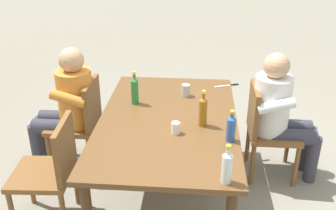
% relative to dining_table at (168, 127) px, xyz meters
% --- Properties ---
extents(ground_plane, '(24.00, 24.00, 0.00)m').
position_rel_dining_table_xyz_m(ground_plane, '(0.00, 0.00, -0.66)').
color(ground_plane, gray).
extents(dining_table, '(1.74, 1.09, 0.74)m').
position_rel_dining_table_xyz_m(dining_table, '(0.00, 0.00, 0.00)').
color(dining_table, brown).
rests_on(dining_table, ground_plane).
extents(chair_near_right, '(0.44, 0.44, 0.87)m').
position_rel_dining_table_xyz_m(chair_near_right, '(0.39, -0.84, -0.17)').
color(chair_near_right, brown).
rests_on(chair_near_right, ground_plane).
extents(chair_far_right, '(0.45, 0.45, 0.87)m').
position_rel_dining_table_xyz_m(chair_far_right, '(0.39, 0.84, -0.17)').
color(chair_far_right, brown).
rests_on(chair_far_right, ground_plane).
extents(chair_far_left, '(0.46, 0.46, 0.87)m').
position_rel_dining_table_xyz_m(chair_far_left, '(-0.39, 0.84, -0.17)').
color(chair_far_left, brown).
rests_on(chair_far_left, ground_plane).
extents(person_in_white_shirt, '(0.47, 0.61, 1.18)m').
position_rel_dining_table_xyz_m(person_in_white_shirt, '(0.39, -0.95, -0.01)').
color(person_in_white_shirt, white).
rests_on(person_in_white_shirt, ground_plane).
extents(person_in_plaid_shirt, '(0.47, 0.61, 1.18)m').
position_rel_dining_table_xyz_m(person_in_plaid_shirt, '(0.39, 0.95, -0.01)').
color(person_in_plaid_shirt, orange).
rests_on(person_in_plaid_shirt, ground_plane).
extents(bottle_green, '(0.06, 0.06, 0.29)m').
position_rel_dining_table_xyz_m(bottle_green, '(0.26, 0.30, 0.20)').
color(bottle_green, '#287A38').
rests_on(bottle_green, dining_table).
extents(bottle_amber, '(0.06, 0.06, 0.29)m').
position_rel_dining_table_xyz_m(bottle_amber, '(-0.09, -0.27, 0.20)').
color(bottle_amber, '#996019').
rests_on(bottle_amber, dining_table).
extents(bottle_clear, '(0.06, 0.06, 0.26)m').
position_rel_dining_table_xyz_m(bottle_clear, '(-0.79, -0.41, 0.19)').
color(bottle_clear, white).
rests_on(bottle_clear, dining_table).
extents(bottle_blue, '(0.06, 0.06, 0.24)m').
position_rel_dining_table_xyz_m(bottle_blue, '(-0.30, -0.47, 0.18)').
color(bottle_blue, '#2D56A3').
rests_on(bottle_blue, dining_table).
extents(cup_steel, '(0.08, 0.08, 0.11)m').
position_rel_dining_table_xyz_m(cup_steel, '(0.45, -0.12, 0.13)').
color(cup_steel, '#B2B7BC').
rests_on(cup_steel, dining_table).
extents(cup_white, '(0.06, 0.06, 0.09)m').
position_rel_dining_table_xyz_m(cup_white, '(-0.22, -0.07, 0.12)').
color(cup_white, white).
rests_on(cup_white, dining_table).
extents(table_knife, '(0.10, 0.23, 0.01)m').
position_rel_dining_table_xyz_m(table_knife, '(0.71, -0.52, 0.08)').
color(table_knife, silver).
rests_on(table_knife, dining_table).
extents(backpack_by_near_side, '(0.31, 0.25, 0.39)m').
position_rel_dining_table_xyz_m(backpack_by_near_side, '(1.32, -0.12, -0.48)').
color(backpack_by_near_side, '#47663D').
rests_on(backpack_by_near_side, ground_plane).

